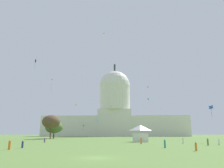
% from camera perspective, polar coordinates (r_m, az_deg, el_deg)
% --- Properties ---
extents(ground_plane, '(800.00, 800.00, 0.00)m').
position_cam_1_polar(ground_plane, '(27.80, -4.39, -19.01)').
color(ground_plane, olive).
extents(capitol_building, '(133.40, 29.69, 69.49)m').
position_cam_1_polar(capitol_building, '(203.97, 0.74, -7.40)').
color(capitol_building, silver).
rests_on(capitol_building, ground_plane).
extents(event_tent, '(5.81, 5.06, 5.72)m').
position_cam_1_polar(event_tent, '(76.68, 7.54, -12.90)').
color(event_tent, white).
rests_on(event_tent, ground_plane).
extents(tree_west_near, '(10.85, 10.32, 9.56)m').
position_cam_1_polar(tree_west_near, '(129.01, -15.16, -11.05)').
color(tree_west_near, brown).
rests_on(tree_west_near, ground_plane).
extents(tree_west_far, '(11.88, 12.95, 11.94)m').
position_cam_1_polar(tree_west_far, '(114.55, -15.89, -9.64)').
color(tree_west_far, brown).
rests_on(tree_west_far, ground_plane).
extents(person_navy_lawn_far_left, '(0.48, 0.48, 1.54)m').
position_cam_1_polar(person_navy_lawn_far_left, '(48.83, -22.72, -14.61)').
color(person_navy_lawn_far_left, navy).
rests_on(person_navy_lawn_far_left, ground_plane).
extents(person_olive_near_tree_west, '(0.51, 0.51, 1.77)m').
position_cam_1_polar(person_olive_near_tree_west, '(59.48, 24.14, -13.90)').
color(person_olive_near_tree_west, olive).
rests_on(person_olive_near_tree_west, ground_plane).
extents(person_purple_front_right, '(0.52, 0.52, 1.55)m').
position_cam_1_polar(person_purple_front_right, '(74.54, -17.49, -14.09)').
color(person_purple_front_right, '#703D93').
rests_on(person_purple_front_right, ground_plane).
extents(person_white_back_left, '(0.44, 0.44, 1.63)m').
position_cam_1_polar(person_white_back_left, '(63.06, 26.56, -13.62)').
color(person_white_back_left, silver).
rests_on(person_white_back_left, ground_plane).
extents(person_teal_near_tent, '(0.47, 0.47, 1.72)m').
position_cam_1_polar(person_teal_near_tent, '(46.77, 13.88, -15.21)').
color(person_teal_near_tent, '#1E757A').
rests_on(person_teal_near_tent, ground_plane).
extents(person_orange_back_center, '(0.62, 0.62, 1.74)m').
position_cam_1_polar(person_orange_back_center, '(63.07, 7.77, -14.78)').
color(person_orange_back_center, orange).
rests_on(person_orange_back_center, ground_plane).
extents(person_white_front_center, '(0.57, 0.57, 1.66)m').
position_cam_1_polar(person_white_front_center, '(67.81, 18.38, -14.15)').
color(person_white_front_center, silver).
rests_on(person_white_front_center, ground_plane).
extents(person_orange_near_tree_east, '(0.43, 0.43, 1.53)m').
position_cam_1_polar(person_orange_near_tree_east, '(40.54, 21.44, -15.27)').
color(person_orange_near_tree_east, orange).
rests_on(person_orange_near_tree_east, ground_plane).
extents(person_orange_edge_east, '(0.51, 0.51, 1.78)m').
position_cam_1_polar(person_orange_edge_east, '(44.79, -25.61, -14.47)').
color(person_orange_edge_east, orange).
rests_on(person_orange_edge_east, ground_plane).
extents(kite_cyan_low, '(1.10, 1.10, 3.25)m').
position_cam_1_polar(kite_cyan_low, '(155.59, -3.71, -9.76)').
color(kite_cyan_low, '#33BCDB').
extents(kite_pink_mid, '(1.12, 1.57, 4.03)m').
position_cam_1_polar(kite_pink_mid, '(73.73, -16.04, 0.70)').
color(kite_pink_mid, pink).
extents(kite_black_mid, '(0.67, 0.83, 2.97)m').
position_cam_1_polar(kite_black_mid, '(69.33, -19.71, 5.61)').
color(kite_black_mid, black).
extents(kite_yellow_low, '(0.90, 0.90, 0.90)m').
position_cam_1_polar(kite_yellow_low, '(105.33, -9.59, -5.46)').
color(kite_yellow_low, yellow).
extents(kite_red_mid, '(1.86, 1.31, 0.14)m').
position_cam_1_polar(kite_red_mid, '(139.11, -0.29, -6.06)').
color(kite_red_mid, red).
extents(kite_green_low, '(1.12, 1.17, 4.36)m').
position_cam_1_polar(kite_green_low, '(175.36, -7.60, -10.92)').
color(kite_green_low, green).
extents(kite_gold_high, '(1.87, 1.67, 2.65)m').
position_cam_1_polar(kite_gold_high, '(154.43, -6.93, 1.93)').
color(kite_gold_high, gold).
extents(kite_blue_low, '(1.36, 1.33, 3.81)m').
position_cam_1_polar(kite_blue_low, '(78.71, 24.83, -5.62)').
color(kite_blue_low, blue).
extents(kite_white_mid, '(0.82, 0.47, 1.24)m').
position_cam_1_polar(kite_white_mid, '(176.84, 13.07, -6.42)').
color(kite_white_mid, white).
extents(kite_lime_high, '(0.93, 1.25, 0.21)m').
position_cam_1_polar(kite_lime_high, '(73.86, -1.91, 13.09)').
color(kite_lime_high, '#8CD133').
extents(kite_magenta_high, '(1.02, 0.90, 0.90)m').
position_cam_1_polar(kite_magenta_high, '(183.93, 9.53, -0.80)').
color(kite_magenta_high, '#D1339E').
extents(kite_turquoise_mid, '(1.08, 1.01, 3.01)m').
position_cam_1_polar(kite_turquoise_mid, '(168.01, 9.61, -3.99)').
color(kite_turquoise_mid, teal).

